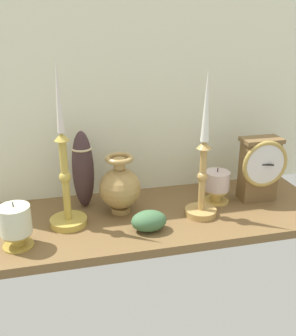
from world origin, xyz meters
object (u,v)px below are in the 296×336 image
(pillar_candle_near_clock, at_px, (16,224))
(tall_ceramic_vase, at_px, (83,169))
(candlestick_tall_left, at_px, (203,170))
(pillar_candle_front, at_px, (217,185))
(brass_vase_bulbous, at_px, (120,187))
(candlestick_tall_center, at_px, (66,184))
(mantel_clock, at_px, (260,168))

(pillar_candle_near_clock, bearing_deg, tall_ceramic_vase, 45.24)
(candlestick_tall_left, relative_size, pillar_candle_front, 3.77)
(candlestick_tall_left, height_order, brass_vase_bulbous, candlestick_tall_left)
(candlestick_tall_left, bearing_deg, pillar_candle_front, 43.02)
(pillar_candle_front, xyz_separation_m, pillar_candle_near_clock, (-0.56, -0.12, 0.01))
(candlestick_tall_left, bearing_deg, tall_ceramic_vase, 157.07)
(candlestick_tall_center, relative_size, brass_vase_bulbous, 2.63)
(pillar_candle_near_clock, bearing_deg, mantel_clock, 8.30)
(pillar_candle_front, height_order, pillar_candle_near_clock, pillar_candle_near_clock)
(mantel_clock, relative_size, tall_ceramic_vase, 0.85)
(candlestick_tall_center, xyz_separation_m, brass_vase_bulbous, (0.15, 0.04, -0.04))
(pillar_candle_front, bearing_deg, tall_ceramic_vase, 171.09)
(mantel_clock, height_order, pillar_candle_front, mantel_clock)
(pillar_candle_near_clock, xyz_separation_m, tall_ceramic_vase, (0.18, 0.18, 0.06))
(candlestick_tall_center, bearing_deg, candlestick_tall_left, -4.96)
(brass_vase_bulbous, bearing_deg, candlestick_tall_left, -18.03)
(candlestick_tall_left, xyz_separation_m, candlestick_tall_center, (-0.36, 0.03, -0.02))
(candlestick_tall_left, height_order, pillar_candle_near_clock, candlestick_tall_left)
(tall_ceramic_vase, bearing_deg, pillar_candle_near_clock, -134.76)
(brass_vase_bulbous, relative_size, pillar_candle_near_clock, 1.43)
(pillar_candle_near_clock, bearing_deg, candlestick_tall_left, 5.56)
(brass_vase_bulbous, xyz_separation_m, pillar_candle_front, (0.29, 0.00, -0.02))
(mantel_clock, bearing_deg, tall_ceramic_vase, 171.33)
(mantel_clock, bearing_deg, pillar_candle_front, 172.05)
(candlestick_tall_center, relative_size, tall_ceramic_vase, 1.95)
(candlestick_tall_center, bearing_deg, brass_vase_bulbous, 14.62)
(candlestick_tall_left, bearing_deg, pillar_candle_near_clock, -174.44)
(candlestick_tall_left, bearing_deg, candlestick_tall_center, 175.04)
(mantel_clock, bearing_deg, pillar_candle_near_clock, -171.70)
(candlestick_tall_left, xyz_separation_m, pillar_candle_front, (0.08, 0.07, -0.08))
(mantel_clock, distance_m, pillar_candle_near_clock, 0.70)
(candlestick_tall_left, distance_m, pillar_candle_near_clock, 0.50)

